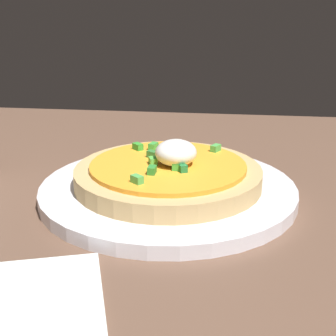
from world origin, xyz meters
TOP-DOWN VIEW (x-y plane):
  - dining_table at (0.00, 0.00)cm, footprint 90.78×67.28cm
  - plate at (3.39, -6.38)cm, footprint 29.04×29.04cm
  - pizza at (3.38, -6.42)cm, footprint 21.12×21.12cm
  - napkin at (-19.65, 2.48)cm, footprint 17.44×17.44cm

SIDE VIEW (x-z plane):
  - dining_table at x=0.00cm, z-range 0.00..2.79cm
  - napkin at x=-19.65cm, z-range 2.79..3.19cm
  - plate at x=3.39cm, z-range 2.79..4.29cm
  - pizza at x=3.38cm, z-range 2.95..8.35cm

